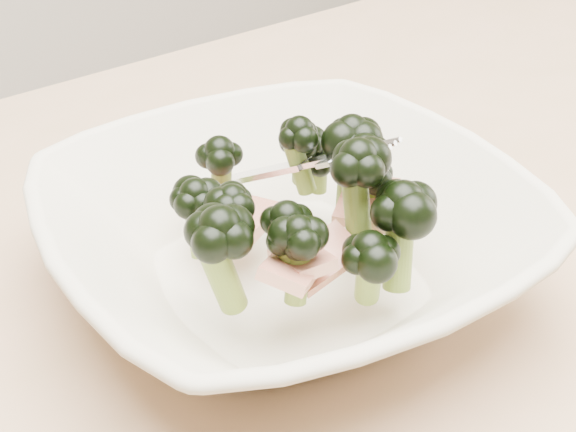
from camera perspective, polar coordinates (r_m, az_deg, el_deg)
The scene contains 2 objects.
dining_table at distance 0.59m, azimuth 5.28°, elevation -11.22°, with size 1.20×0.80×0.75m.
broccoli_dish at distance 0.48m, azimuth 0.15°, elevation -1.11°, with size 0.33×0.33×0.11m.
Camera 1 is at (-0.31, -0.29, 1.06)m, focal length 50.00 mm.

